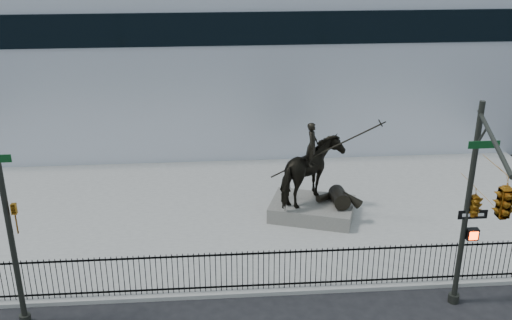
{
  "coord_description": "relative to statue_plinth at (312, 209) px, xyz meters",
  "views": [
    {
      "loc": [
        -0.93,
        -16.03,
        11.97
      ],
      "look_at": [
        0.82,
        6.0,
        2.99
      ],
      "focal_mm": 42.0,
      "sensor_mm": 36.0,
      "label": 1
    }
  ],
  "objects": [
    {
      "name": "building",
      "position": [
        -3.25,
        13.53,
        4.03
      ],
      "size": [
        44.0,
        14.0,
        9.0
      ],
      "primitive_type": "cube",
      "color": "#B3B9C3",
      "rests_on": "ground"
    },
    {
      "name": "statue_plinth",
      "position": [
        0.0,
        0.0,
        0.0
      ],
      "size": [
        3.99,
        3.32,
        0.64
      ],
      "primitive_type": "cube",
      "rotation": [
        0.0,
        0.0,
        -0.33
      ],
      "color": "#5B5853",
      "rests_on": "plaza"
    },
    {
      "name": "ground",
      "position": [
        -3.25,
        -6.47,
        -0.47
      ],
      "size": [
        120.0,
        120.0,
        0.0
      ],
      "primitive_type": "plane",
      "color": "black",
      "rests_on": "ground"
    },
    {
      "name": "traffic_signal_left",
      "position": [
        -10.0,
        -7.09,
        3.56
      ],
      "size": [
        1.52,
        4.84,
        7.0
      ],
      "color": "black",
      "rests_on": "ground"
    },
    {
      "name": "equestrian_statue",
      "position": [
        0.06,
        -0.02,
        1.66
      ],
      "size": [
        4.17,
        3.3,
        3.72
      ],
      "rotation": [
        0.0,
        0.0,
        -0.33
      ],
      "color": "black",
      "rests_on": "statue_plinth"
    },
    {
      "name": "traffic_signal_right",
      "position": [
        3.22,
        -8.47,
        4.38
      ],
      "size": [
        2.17,
        6.86,
        7.0
      ],
      "color": "black",
      "rests_on": "ground"
    },
    {
      "name": "plaza",
      "position": [
        -3.25,
        0.53,
        -0.4
      ],
      "size": [
        30.0,
        12.0,
        0.15
      ],
      "primitive_type": "cube",
      "color": "gray",
      "rests_on": "ground"
    },
    {
      "name": "picket_fence",
      "position": [
        -3.25,
        -5.22,
        0.43
      ],
      "size": [
        22.1,
        0.1,
        1.5
      ],
      "color": "black",
      "rests_on": "plaza"
    }
  ]
}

